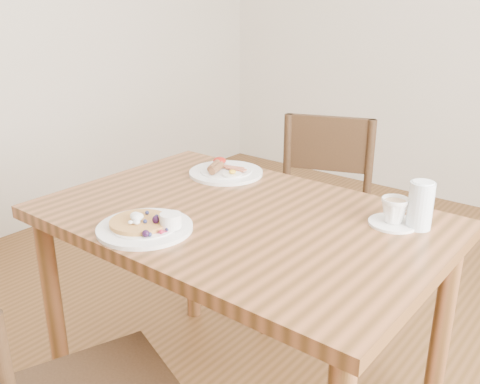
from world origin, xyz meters
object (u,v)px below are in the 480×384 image
at_px(water_glass, 420,205).
at_px(breakfast_plate, 225,171).
at_px(pancake_plate, 146,225).
at_px(dining_table, 240,243).
at_px(teacup_saucer, 394,213).
at_px(chair_far, 320,212).

bearing_deg(water_glass, breakfast_plate, 178.10).
relative_size(pancake_plate, water_glass, 1.97).
bearing_deg(dining_table, teacup_saucer, 28.36).
height_order(chair_far, breakfast_plate, chair_far).
xyz_separation_m(dining_table, pancake_plate, (-0.13, -0.26, 0.11)).
relative_size(chair_far, water_glass, 6.43).
distance_m(dining_table, water_glass, 0.54).
bearing_deg(breakfast_plate, chair_far, 71.29).
distance_m(chair_far, water_glass, 0.82).
height_order(pancake_plate, breakfast_plate, pancake_plate).
bearing_deg(teacup_saucer, chair_far, 136.24).
bearing_deg(water_glass, chair_far, 140.86).
bearing_deg(pancake_plate, breakfast_plate, 105.77).
relative_size(dining_table, teacup_saucer, 8.57).
bearing_deg(water_glass, pancake_plate, -140.24).
bearing_deg(water_glass, teacup_saucer, -161.68).
height_order(dining_table, chair_far, chair_far).
distance_m(pancake_plate, breakfast_plate, 0.54).
bearing_deg(pancake_plate, chair_far, 89.59).
height_order(chair_far, water_glass, water_glass).
relative_size(dining_table, water_glass, 8.76).
relative_size(chair_far, teacup_saucer, 6.29).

